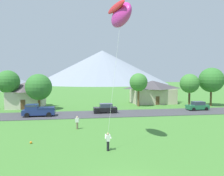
% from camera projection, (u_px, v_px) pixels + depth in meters
% --- Properties ---
extents(road_strip, '(160.00, 7.27, 0.08)m').
position_uv_depth(road_strip, '(94.00, 114.00, 38.77)').
color(road_strip, '#424247').
rests_on(road_strip, ground).
extents(mountain_far_west_ridge, '(107.53, 107.53, 27.41)m').
position_uv_depth(mountain_far_west_ridge, '(102.00, 67.00, 183.37)').
color(mountain_far_west_ridge, gray).
rests_on(mountain_far_west_ridge, ground).
extents(house_leftmost, '(7.63, 7.59, 5.45)m').
position_uv_depth(house_leftmost, '(27.00, 94.00, 47.29)').
color(house_leftmost, beige).
rests_on(house_leftmost, ground).
extents(house_left_center, '(10.67, 7.58, 5.56)m').
position_uv_depth(house_left_center, '(153.00, 91.00, 54.47)').
color(house_left_center, beige).
rests_on(house_left_center, ground).
extents(tree_left_of_center, '(5.13, 5.13, 7.15)m').
position_uv_depth(tree_left_of_center, '(39.00, 87.00, 43.20)').
color(tree_left_of_center, brown).
rests_on(tree_left_of_center, ground).
extents(tree_center, '(4.14, 4.14, 7.18)m').
position_uv_depth(tree_center, '(190.00, 84.00, 47.76)').
color(tree_center, '#4C3823').
rests_on(tree_center, ground).
extents(tree_right_of_center, '(5.46, 5.46, 8.56)m').
position_uv_depth(tree_right_of_center, '(211.00, 80.00, 49.09)').
color(tree_right_of_center, brown).
rests_on(tree_right_of_center, ground).
extents(tree_near_right, '(3.97, 3.97, 7.33)m').
position_uv_depth(tree_near_right, '(139.00, 82.00, 48.55)').
color(tree_near_right, brown).
rests_on(tree_near_right, ground).
extents(tree_far_right, '(4.61, 4.61, 7.87)m').
position_uv_depth(tree_far_right, '(8.00, 82.00, 44.14)').
color(tree_far_right, brown).
rests_on(tree_far_right, ground).
extents(parked_car_green_west_end, '(4.27, 2.21, 1.68)m').
position_uv_depth(parked_car_green_west_end, '(198.00, 106.00, 43.14)').
color(parked_car_green_west_end, '#237042').
rests_on(parked_car_green_west_end, road_strip).
extents(parked_car_black_mid_west, '(4.23, 2.13, 1.68)m').
position_uv_depth(parked_car_black_mid_west, '(105.00, 108.00, 39.94)').
color(parked_car_black_mid_west, black).
rests_on(parked_car_black_mid_west, road_strip).
extents(pickup_truck_navy_east_side, '(5.23, 2.37, 1.99)m').
position_uv_depth(pickup_truck_navy_east_side, '(38.00, 110.00, 36.62)').
color(pickup_truck_navy_east_side, navy).
rests_on(pickup_truck_navy_east_side, road_strip).
extents(kite_flyer_with_kite, '(3.07, 4.13, 13.87)m').
position_uv_depth(kite_flyer_with_kite, '(120.00, 16.00, 21.18)').
color(kite_flyer_with_kite, black).
rests_on(kite_flyer_with_kite, ground).
extents(watcher_person, '(0.56, 0.24, 1.68)m').
position_uv_depth(watcher_person, '(77.00, 122.00, 28.08)').
color(watcher_person, '#70604C').
rests_on(watcher_person, ground).
extents(soccer_ball, '(0.24, 0.24, 0.24)m').
position_uv_depth(soccer_ball, '(31.00, 142.00, 22.15)').
color(soccer_ball, orange).
rests_on(soccer_ball, ground).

